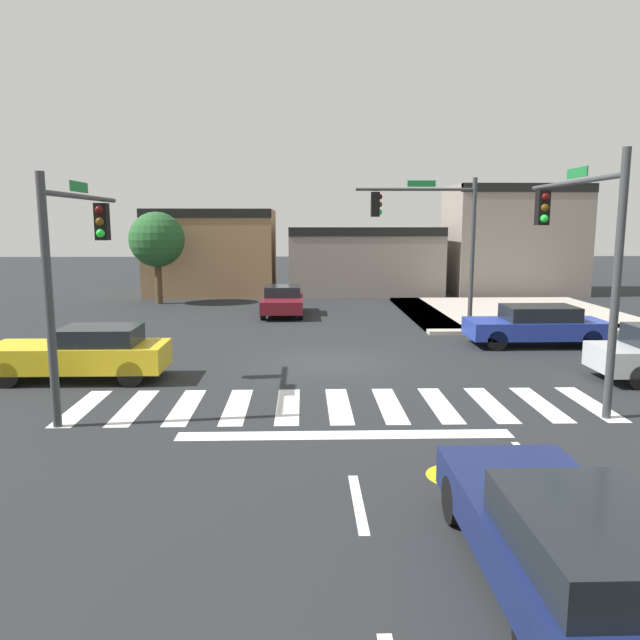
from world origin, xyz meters
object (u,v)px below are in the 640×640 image
traffic_signal_southeast (580,236)px  car_blue (536,325)px  traffic_signal_northeast (431,226)px  car_yellow (83,353)px  car_navy (566,538)px  car_maroon (283,300)px  traffic_signal_southwest (76,249)px  roadside_tree (157,240)px

traffic_signal_southeast → car_blue: size_ratio=1.23×
traffic_signal_northeast → car_blue: size_ratio=1.27×
car_yellow → car_blue: bearing=-163.1°
traffic_signal_northeast → car_navy: size_ratio=1.34×
car_maroon → car_blue: bearing=50.6°
traffic_signal_southeast → car_yellow: 13.20m
traffic_signal_northeast → car_maroon: traffic_signal_northeast is taller
traffic_signal_northeast → traffic_signal_southwest: traffic_signal_northeast is taller
traffic_signal_southeast → traffic_signal_southwest: bearing=92.1°
car_maroon → car_navy: size_ratio=0.95×
traffic_signal_northeast → car_yellow: size_ratio=1.27×
car_yellow → car_navy: car_yellow is taller
traffic_signal_northeast → car_yellow: (-11.03, -7.55, -3.37)m
traffic_signal_northeast → traffic_signal_southwest: size_ratio=1.14×
traffic_signal_northeast → car_maroon: (-5.97, 4.22, -3.44)m
traffic_signal_northeast → traffic_signal_southwest: 14.12m
traffic_signal_southeast → car_yellow: (-12.69, 1.75, -3.20)m
car_navy → car_blue: bearing=-19.9°
car_maroon → car_navy: 22.10m
car_blue → car_navy: (-5.18, -14.28, -0.02)m
car_blue → car_navy: 15.19m
roadside_tree → traffic_signal_southeast: bearing=-50.9°
car_navy → roadside_tree: bearing=22.3°
traffic_signal_southwest → roadside_tree: traffic_signal_southwest is taller
traffic_signal_northeast → car_maroon: size_ratio=1.42×
traffic_signal_northeast → car_yellow: traffic_signal_northeast is taller
traffic_signal_southeast → traffic_signal_southwest: (-11.88, -0.44, -0.30)m
traffic_signal_southeast → traffic_signal_southwest: 11.89m
traffic_signal_southeast → traffic_signal_southwest: size_ratio=1.10×
traffic_signal_southwest → car_yellow: size_ratio=1.12×
car_blue → car_yellow: bearing=-163.1°
traffic_signal_southeast → car_maroon: 15.86m
car_blue → car_navy: bearing=-109.9°
traffic_signal_southeast → car_navy: traffic_signal_southeast is taller
car_maroon → car_yellow: bearing=-23.2°
traffic_signal_northeast → car_yellow: 13.78m
traffic_signal_southeast → roadside_tree: traffic_signal_southeast is taller
traffic_signal_northeast → traffic_signal_southeast: size_ratio=1.03×
traffic_signal_southeast → car_navy: (-3.72, -8.24, -3.23)m
car_blue → traffic_signal_northeast: bearing=133.8°
car_maroon → roadside_tree: roadside_tree is taller
traffic_signal_northeast → traffic_signal_southwest: bearing=43.6°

